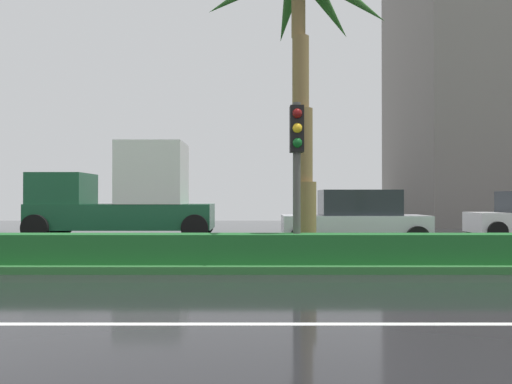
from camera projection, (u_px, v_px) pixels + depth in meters
The scene contains 7 objects.
ground_plane at pixel (111, 259), 13.25m from camera, with size 90.00×42.00×0.10m, color black.
median_strip at pixel (100, 259), 12.25m from camera, with size 85.50×4.00×0.15m, color #2D6B33.
median_hedge at pixel (80, 249), 10.86m from camera, with size 76.50×0.70×0.60m.
palm_tree_centre_left at pixel (297, 7), 12.47m from camera, with size 4.63×4.68×7.36m.
traffic_signal_median_right at pixel (295, 152), 10.99m from camera, with size 0.28×0.43×3.31m.
box_truck_following at pixel (124, 196), 19.20m from camera, with size 6.40×2.64×3.46m.
car_in_traffic_leading at pixel (353, 220), 16.06m from camera, with size 4.30×2.02×1.72m.
Camera 1 is at (3.55, -4.28, 1.49)m, focal length 37.44 mm.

